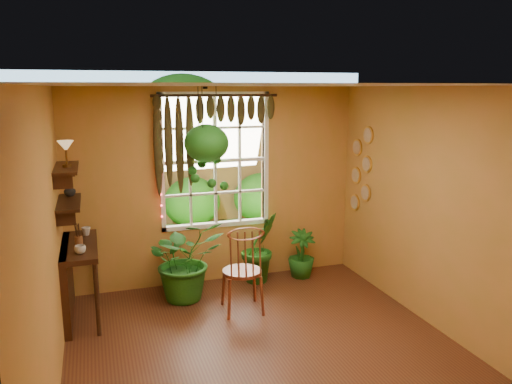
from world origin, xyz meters
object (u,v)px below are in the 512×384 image
potted_plant_mid (260,247)px  windsor_chair (243,283)px  hanging_basket (207,149)px  counter_ledge (71,274)px  potted_plant_left (186,259)px

potted_plant_mid → windsor_chair: bearing=-120.5°
potted_plant_mid → hanging_basket: bearing=-176.7°
counter_ledge → potted_plant_left: 1.37m
counter_ledge → hanging_basket: hanging_basket is taller
counter_ledge → potted_plant_left: (1.37, 0.13, -0.02)m
windsor_chair → potted_plant_mid: bearing=64.3°
windsor_chair → potted_plant_mid: 1.02m
counter_ledge → potted_plant_mid: 2.50m
potted_plant_left → potted_plant_mid: bearing=14.0°
windsor_chair → potted_plant_mid: windsor_chair is taller
windsor_chair → hanging_basket: bearing=110.2°
counter_ledge → hanging_basket: bearing=11.9°
counter_ledge → windsor_chair: bearing=-13.5°
potted_plant_left → hanging_basket: (0.35, 0.23, 1.38)m
counter_ledge → potted_plant_mid: size_ratio=1.21×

